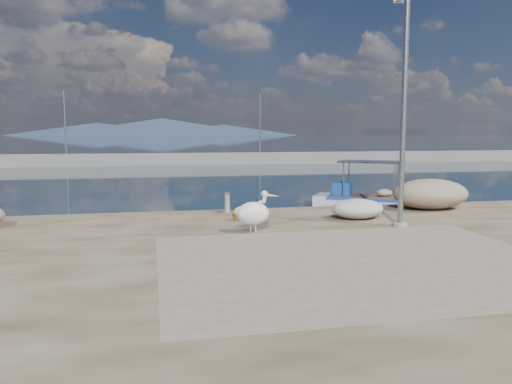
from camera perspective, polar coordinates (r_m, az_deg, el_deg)
The scene contains 12 objects.
ground at distance 14.09m, azimuth 3.19°, elevation -7.06°, with size 1400.00×1400.00×0.00m, color #162635.
quay at distance 8.62m, azimuth 13.91°, elevation -14.64°, with size 44.00×22.00×0.50m, color #45311E.
quay_patch at distance 11.54m, azimuth 11.96°, elevation -7.74°, with size 9.00×7.00×0.01m, color gray.
breakwater at distance 53.40m, azimuth -7.99°, elevation 3.77°, with size 120.00×2.20×7.50m.
mountains at distance 663.28m, azimuth -11.21°, elevation 7.21°, with size 370.00×280.00×22.00m.
boat_right at distance 23.28m, azimuth 12.79°, elevation -1.22°, with size 5.19×4.20×2.46m.
pelican at distance 14.39m, azimuth -0.27°, elevation -2.37°, with size 1.28×0.91×1.23m.
lamp_post at distance 15.85m, azimuth 16.47°, elevation 8.07°, with size 0.44×0.96×7.00m.
bollard_near at distance 18.11m, azimuth -3.30°, elevation -1.05°, with size 0.24×0.24×0.74m.
potted_plant at distance 16.42m, azimuth -2.17°, elevation -2.31°, with size 0.49×0.43×0.55m, color #33722D.
net_pile_d at distance 17.07m, azimuth 11.51°, elevation -1.89°, with size 1.77×1.33×0.66m, color beige.
net_pile_c at distance 19.94m, azimuth 19.31°, elevation -0.21°, with size 2.90×2.07×1.14m, color tan.
Camera 1 is at (-3.55, -13.21, 3.37)m, focal length 35.00 mm.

